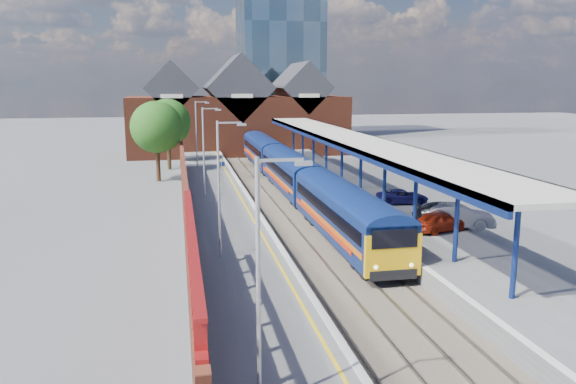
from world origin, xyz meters
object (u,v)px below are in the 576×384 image
(lamp_post_a, at_px, (263,270))
(parked_car_red, at_px, (440,221))
(train, at_px, (276,158))
(lamp_post_b, at_px, (221,181))
(parked_car_silver, at_px, (457,216))
(platform_sign, at_px, (221,171))
(lamp_post_d, at_px, (198,130))
(parked_car_dark, at_px, (451,214))
(parked_car_blue, at_px, (402,196))
(lamp_post_c, at_px, (205,146))

(lamp_post_a, height_order, parked_car_red, lamp_post_a)
(train, xyz_separation_m, lamp_post_b, (-7.86, -29.18, 2.87))
(lamp_post_b, height_order, parked_car_silver, lamp_post_b)
(train, relative_size, platform_sign, 26.36)
(lamp_post_a, height_order, parked_car_silver, lamp_post_a)
(parked_car_red, relative_size, parked_car_silver, 0.81)
(lamp_post_d, distance_m, parked_car_dark, 31.79)
(parked_car_red, xyz_separation_m, parked_car_silver, (1.42, 0.59, 0.12))
(parked_car_dark, relative_size, parked_car_blue, 1.26)
(parked_car_silver, bearing_deg, lamp_post_c, 68.53)
(train, xyz_separation_m, lamp_post_d, (-7.86, 2.82, 2.87))
(lamp_post_d, relative_size, platform_sign, 2.80)
(lamp_post_b, distance_m, platform_sign, 18.20)
(lamp_post_d, relative_size, parked_car_blue, 1.83)
(lamp_post_c, relative_size, platform_sign, 2.80)
(platform_sign, bearing_deg, parked_car_silver, -47.86)
(platform_sign, bearing_deg, parked_car_dark, -46.27)
(lamp_post_c, xyz_separation_m, parked_car_blue, (14.20, -5.39, -3.46))
(lamp_post_a, bearing_deg, parked_car_silver, 49.46)
(train, distance_m, lamp_post_b, 30.36)
(lamp_post_a, bearing_deg, lamp_post_d, 90.00)
(lamp_post_b, xyz_separation_m, parked_car_silver, (14.73, 3.23, -3.26))
(train, xyz_separation_m, parked_car_dark, (6.88, -25.16, -0.42))
(lamp_post_c, xyz_separation_m, parked_car_red, (13.31, -13.37, -3.37))
(lamp_post_c, distance_m, lamp_post_d, 16.00)
(train, bearing_deg, parked_car_silver, -75.17)
(train, bearing_deg, lamp_post_c, -120.79)
(lamp_post_c, bearing_deg, lamp_post_b, -90.00)
(platform_sign, bearing_deg, lamp_post_a, -92.44)
(lamp_post_b, relative_size, lamp_post_d, 1.00)
(lamp_post_a, distance_m, parked_car_red, 21.57)
(lamp_post_c, xyz_separation_m, platform_sign, (1.36, 2.00, -2.30))
(train, xyz_separation_m, lamp_post_c, (-7.86, -13.18, 2.87))
(lamp_post_d, distance_m, parked_car_blue, 25.91)
(parked_car_red, distance_m, parked_car_blue, 8.03)
(parked_car_red, relative_size, parked_car_blue, 0.95)
(lamp_post_b, relative_size, platform_sign, 2.80)
(lamp_post_b, distance_m, lamp_post_d, 32.00)
(parked_car_silver, bearing_deg, parked_car_red, 132.10)
(lamp_post_b, distance_m, parked_car_red, 13.98)
(lamp_post_c, xyz_separation_m, parked_car_dark, (14.73, -11.98, -3.29))
(lamp_post_b, bearing_deg, parked_car_red, 11.19)
(lamp_post_b, bearing_deg, parked_car_silver, 12.35)
(lamp_post_a, relative_size, platform_sign, 2.80)
(lamp_post_a, xyz_separation_m, parked_car_dark, (14.73, 18.02, -3.29))
(lamp_post_d, bearing_deg, lamp_post_c, -90.00)
(parked_car_blue, bearing_deg, lamp_post_b, 132.39)
(parked_car_red, height_order, parked_car_blue, parked_car_red)
(lamp_post_b, bearing_deg, platform_sign, 85.67)
(lamp_post_b, bearing_deg, lamp_post_d, 90.00)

